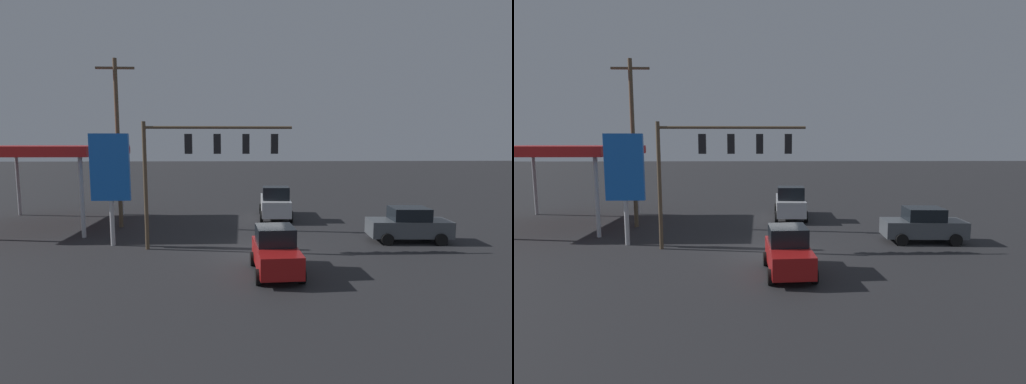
# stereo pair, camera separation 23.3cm
# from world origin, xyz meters

# --- Properties ---
(ground_plane) EXTENTS (200.00, 200.00, 0.00)m
(ground_plane) POSITION_xyz_m (0.00, 0.00, 0.00)
(ground_plane) COLOR #262628
(traffic_signal_assembly) EXTENTS (7.55, 0.43, 6.55)m
(traffic_signal_assembly) POSITION_xyz_m (2.61, -0.90, 4.96)
(traffic_signal_assembly) COLOR brown
(traffic_signal_assembly) RESTS_ON ground
(utility_pole) EXTENTS (2.40, 0.26, 10.72)m
(utility_pole) POSITION_xyz_m (8.66, -6.45, 5.65)
(utility_pole) COLOR brown
(utility_pole) RESTS_ON ground
(gas_station_canopy) EXTENTS (8.93, 8.83, 5.29)m
(gas_station_canopy) POSITION_xyz_m (13.83, -7.40, 4.93)
(gas_station_canopy) COLOR red
(gas_station_canopy) RESTS_ON ground
(price_sign) EXTENTS (2.04, 0.27, 5.97)m
(price_sign) POSITION_xyz_m (7.71, -1.76, 4.01)
(price_sign) COLOR #B7B7BC
(price_sign) RESTS_ON ground
(sedan_waiting) EXTENTS (4.48, 2.23, 1.93)m
(sedan_waiting) POSITION_xyz_m (-8.51, -2.00, 0.95)
(sedan_waiting) COLOR #474C51
(sedan_waiting) RESTS_ON ground
(pickup_parked) EXTENTS (2.39, 5.26, 2.40)m
(pickup_parked) POSITION_xyz_m (-1.66, -9.15, 1.11)
(pickup_parked) COLOR silver
(pickup_parked) RESTS_ON ground
(hatchback_crossing) EXTENTS (2.13, 3.89, 1.97)m
(hatchback_crossing) POSITION_xyz_m (-0.64, 3.19, 0.95)
(hatchback_crossing) COLOR maroon
(hatchback_crossing) RESTS_ON ground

